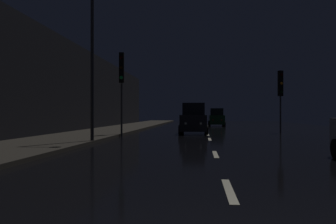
{
  "coord_description": "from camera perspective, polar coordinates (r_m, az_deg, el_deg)",
  "views": [
    {
      "loc": [
        -0.54,
        -3.9,
        1.43
      ],
      "look_at": [
        -1.93,
        12.09,
        1.5
      ],
      "focal_mm": 39.31,
      "sensor_mm": 36.0,
      "label": 1
    }
  ],
  "objects": [
    {
      "name": "lane_centerline",
      "position": [
        18.87,
        6.62,
        -4.59
      ],
      "size": [
        0.16,
        23.84,
        0.01
      ],
      "color": "beige",
      "rests_on": "ground"
    },
    {
      "name": "ground",
      "position": [
        28.44,
        6.07,
        -3.17
      ],
      "size": [
        27.93,
        84.0,
        0.02
      ],
      "primitive_type": "cube",
      "color": "black"
    },
    {
      "name": "car_approaching_headlights",
      "position": [
        26.49,
        4.01,
        -1.19
      ],
      "size": [
        2.01,
        4.36,
        2.2
      ],
      "rotation": [
        0.0,
        0.0,
        -1.57
      ],
      "color": "black",
      "rests_on": "ground"
    },
    {
      "name": "sidewalk_left",
      "position": [
        29.33,
        -9.31,
        -2.91
      ],
      "size": [
        4.4,
        84.0,
        0.15
      ],
      "primitive_type": "cube",
      "color": "#38332B",
      "rests_on": "ground"
    },
    {
      "name": "traffic_light_far_left",
      "position": [
        23.45,
        -7.21,
        5.71
      ],
      "size": [
        0.34,
        0.47,
        5.29
      ],
      "rotation": [
        0.0,
        0.0,
        -1.46
      ],
      "color": "#38383A",
      "rests_on": "ground"
    },
    {
      "name": "streetlamp_overhead",
      "position": [
        18.24,
        -10.4,
        12.62
      ],
      "size": [
        1.7,
        0.44,
        8.49
      ],
      "color": "#2D2D30",
      "rests_on": "ground"
    },
    {
      "name": "building_facade_left",
      "position": [
        26.84,
        -16.56,
        3.95
      ],
      "size": [
        0.8,
        63.0,
        6.79
      ],
      "primitive_type": "cube",
      "color": "black",
      "rests_on": "ground"
    },
    {
      "name": "car_distant_taillights",
      "position": [
        43.15,
        7.54,
        -0.92
      ],
      "size": [
        1.88,
        4.08,
        2.05
      ],
      "rotation": [
        0.0,
        0.0,
        1.57
      ],
      "color": "#0F3819",
      "rests_on": "ground"
    },
    {
      "name": "traffic_light_far_right",
      "position": [
        28.77,
        17.06,
        3.58
      ],
      "size": [
        0.37,
        0.48,
        4.65
      ],
      "rotation": [
        0.0,
        0.0,
        -1.34
      ],
      "color": "#38383A",
      "rests_on": "ground"
    }
  ]
}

